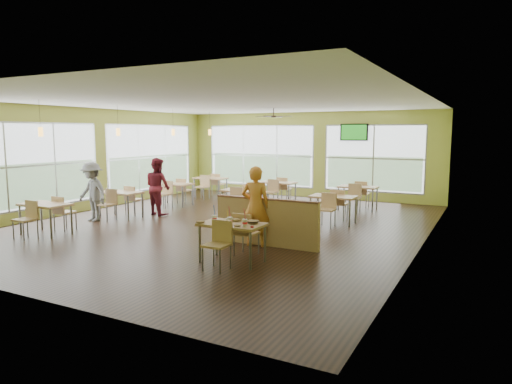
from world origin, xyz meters
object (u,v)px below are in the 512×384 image
main_table (232,229)px  man_plaid (256,206)px  food_basket (253,222)px  half_wall_divider (266,222)px

main_table → man_plaid: 1.36m
food_basket → main_table: bearing=-157.4°
half_wall_divider → man_plaid: bearing=-146.7°
main_table → man_plaid: size_ratio=0.88×
main_table → food_basket: 0.41m
main_table → half_wall_divider: half_wall_divider is taller
main_table → food_basket: main_table is taller
half_wall_divider → food_basket: bearing=-74.7°
main_table → food_basket: (0.36, 0.15, 0.15)m
main_table → man_plaid: bearing=98.5°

